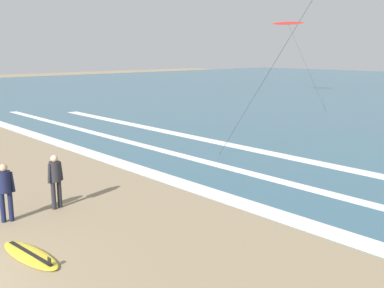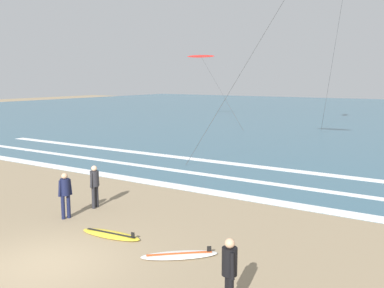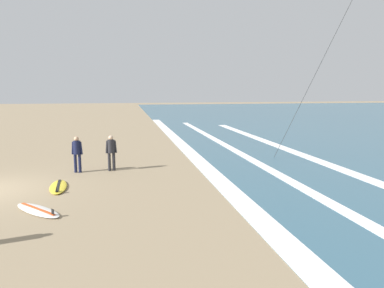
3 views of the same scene
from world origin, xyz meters
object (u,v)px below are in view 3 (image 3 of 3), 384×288
(surfboard_right_spare, at_px, (38,210))
(surfboard_near_water, at_px, (58,187))
(surfer_right_near, at_px, (111,150))
(surfer_mid_group, at_px, (77,151))

(surfboard_right_spare, height_order, surfboard_near_water, same)
(surfer_right_near, distance_m, surfer_mid_group, 1.46)
(surfer_mid_group, relative_size, surfboard_right_spare, 0.81)
(surfer_mid_group, height_order, surfboard_near_water, surfer_mid_group)
(surfer_mid_group, distance_m, surfboard_right_spare, 5.25)
(surfer_mid_group, bearing_deg, surfer_right_near, 92.97)
(surfer_right_near, bearing_deg, surfboard_near_water, -36.36)
(surfer_right_near, relative_size, surfer_mid_group, 1.00)
(surfer_right_near, relative_size, surfboard_right_spare, 0.81)
(surfboard_right_spare, distance_m, surfboard_near_water, 2.67)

